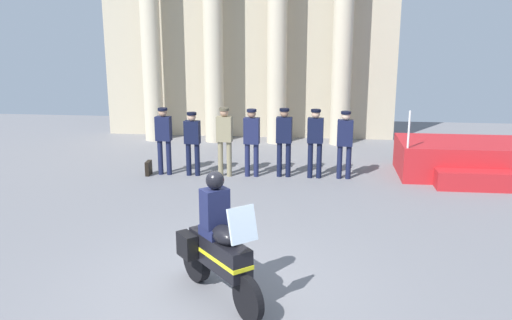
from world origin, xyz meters
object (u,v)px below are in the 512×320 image
at_px(officer_in_row_2, 225,136).
at_px(briefcase_on_ground, 149,168).
at_px(officer_in_row_1, 192,139).
at_px(motorcycle_with_rider, 217,246).
at_px(reviewing_stand, 463,160).
at_px(officer_in_row_0, 164,136).
at_px(officer_in_row_4, 284,137).
at_px(officer_in_row_3, 252,137).
at_px(officer_in_row_5, 315,138).
at_px(officer_in_row_6, 345,139).

height_order(officer_in_row_2, briefcase_on_ground, officer_in_row_2).
relative_size(officer_in_row_1, officer_in_row_2, 0.93).
height_order(motorcycle_with_rider, briefcase_on_ground, motorcycle_with_rider).
height_order(reviewing_stand, briefcase_on_ground, reviewing_stand).
bearing_deg(officer_in_row_0, officer_in_row_1, -176.45).
relative_size(officer_in_row_2, officer_in_row_4, 1.00).
xyz_separation_m(officer_in_row_3, motorcycle_with_rider, (0.20, -6.25, -0.21)).
bearing_deg(officer_in_row_1, briefcase_on_ground, 8.52).
bearing_deg(reviewing_stand, officer_in_row_2, -174.32).
relative_size(reviewing_stand, officer_in_row_0, 1.86).
relative_size(officer_in_row_1, officer_in_row_5, 0.94).
distance_m(officer_in_row_3, motorcycle_with_rider, 6.26).
xyz_separation_m(officer_in_row_0, briefcase_on_ground, (-0.40, -0.09, -0.83)).
relative_size(reviewing_stand, officer_in_row_2, 1.83).
relative_size(officer_in_row_0, officer_in_row_2, 0.98).
relative_size(officer_in_row_0, officer_in_row_4, 0.99).
relative_size(officer_in_row_5, officer_in_row_6, 1.02).
distance_m(reviewing_stand, officer_in_row_6, 3.08).
relative_size(officer_in_row_1, motorcycle_with_rider, 0.85).
xyz_separation_m(officer_in_row_1, officer_in_row_4, (2.28, 0.13, 0.07)).
distance_m(officer_in_row_1, officer_in_row_3, 1.49).
bearing_deg(officer_in_row_6, motorcycle_with_rider, 76.04).
relative_size(officer_in_row_3, briefcase_on_ground, 4.74).
bearing_deg(officer_in_row_4, reviewing_stand, -169.45).
relative_size(officer_in_row_6, motorcycle_with_rider, 0.89).
bearing_deg(officer_in_row_5, briefcase_on_ground, 6.89).
bearing_deg(officer_in_row_0, reviewing_stand, -171.04).
relative_size(reviewing_stand, motorcycle_with_rider, 1.68).
relative_size(officer_in_row_2, officer_in_row_5, 1.01).
xyz_separation_m(reviewing_stand, briefcase_on_ground, (-7.89, -0.69, -0.24)).
bearing_deg(officer_in_row_4, officer_in_row_6, -176.22).
xyz_separation_m(reviewing_stand, officer_in_row_5, (-3.71, -0.51, 0.60)).
bearing_deg(officer_in_row_6, officer_in_row_2, 6.16).
bearing_deg(officer_in_row_2, briefcase_on_ground, 7.38).
height_order(reviewing_stand, officer_in_row_4, reviewing_stand).
distance_m(officer_in_row_6, motorcycle_with_rider, 6.63).
bearing_deg(officer_in_row_1, officer_in_row_3, -172.96).
relative_size(officer_in_row_6, briefcase_on_ground, 4.69).
relative_size(motorcycle_with_rider, briefcase_on_ground, 5.28).
bearing_deg(officer_in_row_1, motorcycle_with_rider, 109.64).
xyz_separation_m(officer_in_row_1, officer_in_row_2, (0.81, 0.02, 0.07)).
xyz_separation_m(officer_in_row_5, officer_in_row_6, (0.72, 0.01, -0.03)).
relative_size(officer_in_row_4, officer_in_row_6, 1.02).
relative_size(reviewing_stand, officer_in_row_1, 1.97).
xyz_separation_m(officer_in_row_2, officer_in_row_6, (2.96, 0.09, -0.03)).
bearing_deg(briefcase_on_ground, officer_in_row_0, 12.99).
relative_size(officer_in_row_0, briefcase_on_ground, 4.75).
distance_m(reviewing_stand, officer_in_row_2, 6.01).
height_order(officer_in_row_1, motorcycle_with_rider, motorcycle_with_rider).
xyz_separation_m(officer_in_row_4, officer_in_row_5, (0.77, -0.03, 0.00)).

